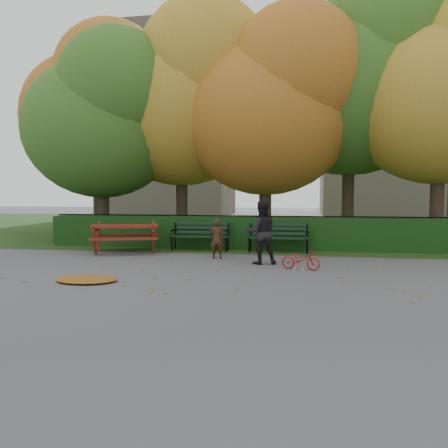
% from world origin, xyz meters
% --- Properties ---
extents(ground, '(90.00, 90.00, 0.00)m').
position_xyz_m(ground, '(0.00, 0.00, 0.00)').
color(ground, slate).
rests_on(ground, ground).
extents(grass_strip, '(90.00, 90.00, 0.00)m').
position_xyz_m(grass_strip, '(0.00, 14.00, 0.01)').
color(grass_strip, '#1E3410').
rests_on(grass_strip, ground).
extents(building_left, '(10.00, 7.00, 15.00)m').
position_xyz_m(building_left, '(-9.00, 26.00, 7.50)').
color(building_left, '#A59483').
rests_on(building_left, ground).
extents(building_right, '(9.00, 6.00, 12.00)m').
position_xyz_m(building_right, '(8.00, 28.00, 6.00)').
color(building_right, '#A59483').
rests_on(building_right, ground).
extents(hedge, '(13.00, 0.90, 1.00)m').
position_xyz_m(hedge, '(0.00, 4.50, 0.50)').
color(hedge, black).
rests_on(hedge, ground).
extents(iron_fence, '(14.00, 0.04, 1.02)m').
position_xyz_m(iron_fence, '(0.00, 5.30, 0.54)').
color(iron_fence, black).
rests_on(iron_fence, ground).
extents(tree_a, '(5.88, 5.60, 7.48)m').
position_xyz_m(tree_a, '(-5.19, 5.58, 4.52)').
color(tree_a, '#30231A').
rests_on(tree_a, ground).
extents(tree_b, '(6.72, 6.40, 8.79)m').
position_xyz_m(tree_b, '(-2.44, 6.75, 5.40)').
color(tree_b, '#30231A').
rests_on(tree_b, ground).
extents(tree_c, '(6.30, 6.00, 8.00)m').
position_xyz_m(tree_c, '(0.83, 5.96, 4.82)').
color(tree_c, '#30231A').
rests_on(tree_c, ground).
extents(tree_d, '(7.14, 6.80, 9.58)m').
position_xyz_m(tree_d, '(3.88, 7.23, 5.98)').
color(tree_d, '#30231A').
rests_on(tree_d, ground).
extents(tree_f, '(6.93, 6.60, 9.19)m').
position_xyz_m(tree_f, '(-7.13, 9.24, 5.69)').
color(tree_f, '#30231A').
rests_on(tree_f, ground).
extents(bench_left, '(1.80, 0.57, 0.88)m').
position_xyz_m(bench_left, '(-1.30, 3.70, 0.52)').
color(bench_left, black).
rests_on(bench_left, ground).
extents(bench_right, '(1.80, 0.57, 0.88)m').
position_xyz_m(bench_right, '(1.10, 3.70, 0.52)').
color(bench_right, black).
rests_on(bench_right, ground).
extents(picnic_table, '(2.32, 2.09, 0.94)m').
position_xyz_m(picnic_table, '(-3.41, 2.84, 0.64)').
color(picnic_table, maroon).
rests_on(picnic_table, ground).
extents(leaf_pile, '(1.42, 1.14, 0.09)m').
position_xyz_m(leaf_pile, '(-2.48, -1.40, 0.04)').
color(leaf_pile, brown).
rests_on(leaf_pile, ground).
extents(leaf_scatter, '(9.00, 5.70, 0.01)m').
position_xyz_m(leaf_scatter, '(0.00, 0.30, 0.01)').
color(leaf_scatter, brown).
rests_on(leaf_scatter, ground).
extents(child, '(0.40, 0.26, 1.08)m').
position_xyz_m(child, '(-0.48, 2.10, 0.54)').
color(child, '#392112').
rests_on(child, ground).
extents(adult, '(0.90, 0.78, 1.59)m').
position_xyz_m(adult, '(0.78, 1.41, 0.80)').
color(adult, black).
rests_on(adult, ground).
extents(bicycle, '(0.94, 0.52, 0.47)m').
position_xyz_m(bicycle, '(1.76, 0.72, 0.23)').
color(bicycle, '#B11011').
rests_on(bicycle, ground).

